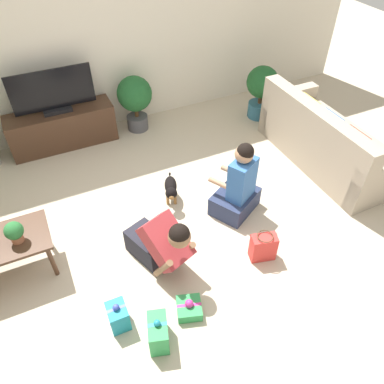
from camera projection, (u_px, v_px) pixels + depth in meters
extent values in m
plane|color=beige|center=(169.00, 246.00, 3.97)|extent=(16.00, 16.00, 0.00)
cube|color=silver|center=(87.00, 38.00, 4.84)|extent=(8.40, 0.06, 2.60)
cube|color=tan|center=(327.00, 147.00, 4.93)|extent=(0.85, 1.96, 0.43)
cube|color=tan|center=(315.00, 125.00, 4.54)|extent=(0.20, 1.96, 0.42)
cube|color=tan|center=(382.00, 182.00, 4.27)|extent=(0.85, 0.16, 0.61)
cube|color=tan|center=(288.00, 109.00, 5.47)|extent=(0.85, 0.16, 0.61)
cube|color=red|center=(352.00, 143.00, 4.36)|extent=(0.18, 0.34, 0.32)
cube|color=#3366AD|center=(327.00, 125.00, 4.65)|extent=(0.18, 0.34, 0.32)
cube|color=#EACC4C|center=(305.00, 109.00, 4.93)|extent=(0.18, 0.34, 0.32)
cylinder|color=#472D1E|center=(52.00, 261.00, 3.57)|extent=(0.04, 0.04, 0.42)
cylinder|color=#472D1E|center=(45.00, 231.00, 3.85)|extent=(0.04, 0.04, 0.42)
cube|color=#472D1E|center=(63.00, 128.00, 5.17)|extent=(1.42, 0.42, 0.53)
cube|color=black|center=(57.00, 109.00, 4.97)|extent=(0.37, 0.20, 0.05)
cube|color=black|center=(52.00, 90.00, 4.78)|extent=(1.05, 0.03, 0.53)
cylinder|color=#4C4C51|center=(138.00, 122.00, 5.57)|extent=(0.31, 0.31, 0.21)
cylinder|color=brown|center=(136.00, 112.00, 5.45)|extent=(0.06, 0.06, 0.15)
sphere|color=#1E5628|center=(134.00, 94.00, 5.26)|extent=(0.50, 0.50, 0.50)
cylinder|color=#336B84|center=(259.00, 109.00, 5.82)|extent=(0.34, 0.34, 0.23)
cylinder|color=brown|center=(260.00, 99.00, 5.70)|extent=(0.06, 0.06, 0.14)
sphere|color=#1E5628|center=(262.00, 82.00, 5.51)|extent=(0.47, 0.47, 0.47)
cube|color=#23232D|center=(149.00, 245.00, 3.81)|extent=(0.42, 0.51, 0.28)
cube|color=#AD3338|center=(166.00, 241.00, 3.46)|extent=(0.47, 0.58, 0.46)
sphere|color=#8E6647|center=(179.00, 237.00, 3.22)|extent=(0.20, 0.20, 0.20)
sphere|color=black|center=(179.00, 234.00, 3.20)|extent=(0.19, 0.19, 0.19)
cylinder|color=#8E6647|center=(163.00, 268.00, 3.46)|extent=(0.15, 0.27, 0.41)
cylinder|color=#8E6647|center=(185.00, 251.00, 3.61)|extent=(0.15, 0.27, 0.41)
cube|color=#283351|center=(235.00, 201.00, 4.31)|extent=(0.65, 0.60, 0.24)
cube|color=#3366AD|center=(242.00, 179.00, 4.03)|extent=(0.38, 0.33, 0.49)
sphere|color=tan|center=(244.00, 154.00, 3.81)|extent=(0.20, 0.20, 0.20)
sphere|color=black|center=(245.00, 152.00, 3.78)|extent=(0.18, 0.18, 0.18)
cylinder|color=tan|center=(232.00, 171.00, 4.25)|extent=(0.18, 0.25, 0.06)
cylinder|color=tan|center=(219.00, 183.00, 4.09)|extent=(0.18, 0.25, 0.06)
ellipsoid|color=black|center=(171.00, 185.00, 4.37)|extent=(0.23, 0.32, 0.16)
sphere|color=black|center=(171.00, 193.00, 4.22)|extent=(0.13, 0.13, 0.13)
sphere|color=olive|center=(172.00, 197.00, 4.19)|extent=(0.06, 0.06, 0.06)
cylinder|color=black|center=(170.00, 174.00, 4.47)|extent=(0.05, 0.09, 0.10)
cylinder|color=olive|center=(168.00, 200.00, 4.40)|extent=(0.03, 0.03, 0.13)
cylinder|color=olive|center=(175.00, 199.00, 4.41)|extent=(0.03, 0.03, 0.13)
cylinder|color=olive|center=(167.00, 189.00, 4.54)|extent=(0.03, 0.03, 0.13)
cylinder|color=olive|center=(174.00, 189.00, 4.54)|extent=(0.03, 0.03, 0.13)
cube|color=#2D934C|center=(158.00, 333.00, 3.12)|extent=(0.23, 0.31, 0.27)
cube|color=teal|center=(158.00, 333.00, 3.12)|extent=(0.16, 0.08, 0.28)
sphere|color=teal|center=(157.00, 323.00, 3.01)|extent=(0.06, 0.06, 0.06)
cube|color=#2D934C|center=(189.00, 308.00, 3.38)|extent=(0.28, 0.29, 0.11)
cube|color=#CC3389|center=(189.00, 308.00, 3.38)|extent=(0.22, 0.10, 0.11)
sphere|color=#CC3389|center=(189.00, 304.00, 3.33)|extent=(0.08, 0.08, 0.08)
cube|color=teal|center=(118.00, 316.00, 3.25)|extent=(0.17, 0.21, 0.24)
cube|color=#3D51BC|center=(118.00, 316.00, 3.25)|extent=(0.17, 0.03, 0.25)
sphere|color=#3D51BC|center=(116.00, 307.00, 3.15)|extent=(0.06, 0.06, 0.06)
cube|color=red|center=(263.00, 247.00, 3.77)|extent=(0.28, 0.20, 0.30)
torus|color=#4C3823|center=(265.00, 236.00, 3.66)|extent=(0.20, 0.20, 0.01)
cylinder|color=#A36042|center=(17.00, 238.00, 3.42)|extent=(0.11, 0.11, 0.07)
sphere|color=#286B33|center=(14.00, 231.00, 3.35)|extent=(0.17, 0.17, 0.17)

